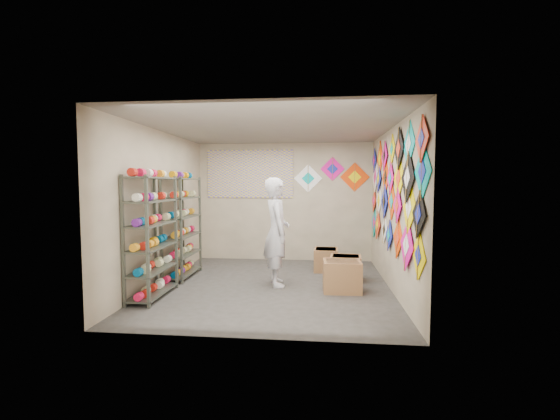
# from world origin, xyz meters

# --- Properties ---
(ground) EXTENTS (4.50, 4.50, 0.00)m
(ground) POSITION_xyz_m (0.00, 0.00, 0.00)
(ground) COLOR #33302D
(room_walls) EXTENTS (4.50, 4.50, 4.50)m
(room_walls) POSITION_xyz_m (0.00, 0.00, 1.64)
(room_walls) COLOR tan
(room_walls) RESTS_ON ground
(shelf_rack_front) EXTENTS (0.40, 1.10, 1.90)m
(shelf_rack_front) POSITION_xyz_m (-1.78, -0.85, 0.95)
(shelf_rack_front) COLOR #4C5147
(shelf_rack_front) RESTS_ON ground
(shelf_rack_back) EXTENTS (0.40, 1.10, 1.90)m
(shelf_rack_back) POSITION_xyz_m (-1.78, 0.45, 0.95)
(shelf_rack_back) COLOR #4C5147
(shelf_rack_back) RESTS_ON ground
(string_spools) EXTENTS (0.12, 2.36, 0.12)m
(string_spools) POSITION_xyz_m (-1.78, -0.20, 1.05)
(string_spools) COLOR #F9164A
(string_spools) RESTS_ON ground
(kite_wall_display) EXTENTS (0.06, 4.35, 2.04)m
(kite_wall_display) POSITION_xyz_m (1.98, -0.07, 1.64)
(kite_wall_display) COLOR #F8DE01
(kite_wall_display) RESTS_ON room_walls
(back_wall_kites) EXTENTS (1.70, 0.02, 0.81)m
(back_wall_kites) POSITION_xyz_m (1.09, 2.24, 1.96)
(back_wall_kites) COLOR white
(back_wall_kites) RESTS_ON room_walls
(poster) EXTENTS (2.00, 0.01, 1.10)m
(poster) POSITION_xyz_m (-0.80, 2.23, 2.00)
(poster) COLOR #6554B6
(poster) RESTS_ON room_walls
(shopkeeper) EXTENTS (0.91, 0.80, 1.88)m
(shopkeeper) POSITION_xyz_m (0.07, 0.06, 0.94)
(shopkeeper) COLOR silver
(shopkeeper) RESTS_ON ground
(carton_a) EXTENTS (0.62, 0.52, 0.51)m
(carton_a) POSITION_xyz_m (1.18, -0.23, 0.25)
(carton_a) COLOR brown
(carton_a) RESTS_ON ground
(carton_b) EXTENTS (0.59, 0.50, 0.45)m
(carton_b) POSITION_xyz_m (1.29, 0.49, 0.23)
(carton_b) COLOR brown
(carton_b) RESTS_ON ground
(carton_c) EXTENTS (0.49, 0.54, 0.45)m
(carton_c) POSITION_xyz_m (0.95, 1.21, 0.23)
(carton_c) COLOR brown
(carton_c) RESTS_ON ground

